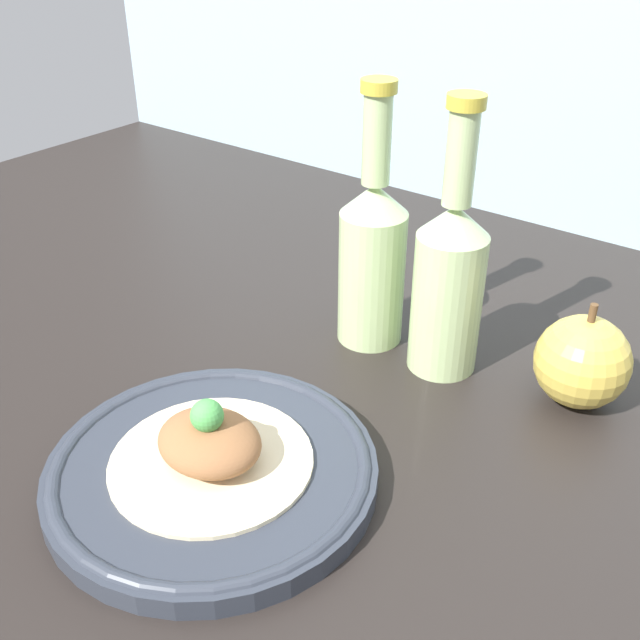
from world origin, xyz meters
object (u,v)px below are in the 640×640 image
(cider_bottle_right, at_px, (449,278))
(apple, at_px, (582,362))
(plated_food, at_px, (210,446))
(cider_bottle_left, at_px, (372,253))
(plate, at_px, (212,469))

(cider_bottle_right, xyz_separation_m, apple, (0.13, 0.02, -0.06))
(plated_food, xyz_separation_m, apple, (0.20, 0.29, 0.01))
(cider_bottle_right, bearing_deg, cider_bottle_left, 180.00)
(plate, relative_size, plated_food, 1.63)
(plate, height_order, cider_bottle_left, cider_bottle_left)
(plate, height_order, plated_food, plated_food)
(cider_bottle_left, bearing_deg, cider_bottle_right, 0.00)
(cider_bottle_right, height_order, apple, cider_bottle_right)
(plate, xyz_separation_m, plated_food, (0.00, 0.00, 0.02))
(plated_food, bearing_deg, cider_bottle_left, 95.04)
(apple, bearing_deg, cider_bottle_left, -174.01)
(cider_bottle_right, bearing_deg, plate, -103.74)
(cider_bottle_right, distance_m, apple, 0.14)
(plate, bearing_deg, cider_bottle_right, 76.26)
(cider_bottle_left, bearing_deg, apple, 5.99)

